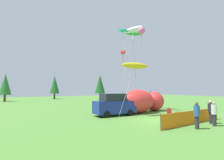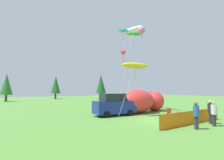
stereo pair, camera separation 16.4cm
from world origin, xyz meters
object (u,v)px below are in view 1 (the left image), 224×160
at_px(inflatable_cat, 143,102).
at_px(spectator_in_black_shirt, 214,113).
at_px(kite_pink_octopus, 141,31).
at_px(kite_teal_diamond, 123,32).
at_px(spectator_in_white_shirt, 197,114).
at_px(kite_green_fish, 133,34).
at_px(parked_car, 114,105).
at_px(folding_chair, 171,113).
at_px(kite_white_ghost, 133,30).
at_px(kite_red_lizard, 123,52).
at_px(kite_yellow_hero, 135,66).
at_px(spectator_in_yellow_shirt, 211,111).

height_order(inflatable_cat, spectator_in_black_shirt, inflatable_cat).
height_order(kite_pink_octopus, kite_teal_diamond, kite_teal_diamond).
distance_m(spectator_in_white_shirt, kite_green_fish, 15.40).
relative_size(parked_car, folding_chair, 4.60).
height_order(folding_chair, kite_teal_diamond, kite_teal_diamond).
bearing_deg(parked_car, kite_white_ghost, 30.38).
xyz_separation_m(folding_chair, kite_pink_octopus, (-0.02, 3.84, 8.53)).
relative_size(folding_chair, spectator_in_white_shirt, 0.53).
bearing_deg(kite_pink_octopus, kite_white_ghost, 72.39).
bearing_deg(kite_red_lizard, kite_white_ghost, -69.60).
xyz_separation_m(kite_yellow_hero, kite_red_lizard, (1.92, 5.00, 2.51)).
bearing_deg(spectator_in_yellow_shirt, parked_car, 120.07).
xyz_separation_m(folding_chair, kite_yellow_hero, (-1.65, 2.89, 4.46)).
height_order(inflatable_cat, spectator_in_yellow_shirt, inflatable_cat).
relative_size(kite_green_fish, kite_teal_diamond, 1.08).
height_order(parked_car, kite_yellow_hero, kite_yellow_hero).
xyz_separation_m(spectator_in_black_shirt, kite_green_fish, (1.76, 11.71, 9.34)).
height_order(parked_car, spectator_in_yellow_shirt, parked_car).
height_order(parked_car, folding_chair, parked_car).
distance_m(folding_chair, kite_white_ghost, 11.61).
bearing_deg(parked_car, kite_yellow_hero, -35.21).
bearing_deg(spectator_in_black_shirt, inflatable_cat, 86.32).
height_order(parked_car, kite_white_ghost, kite_white_ghost).
xyz_separation_m(spectator_in_black_shirt, spectator_in_yellow_shirt, (0.67, 0.63, 0.02)).
distance_m(inflatable_cat, kite_green_fish, 9.75).
bearing_deg(folding_chair, kite_teal_diamond, 102.77).
height_order(parked_car, kite_red_lizard, kite_red_lizard).
bearing_deg(kite_pink_octopus, kite_teal_diamond, 96.91).
relative_size(spectator_in_yellow_shirt, kite_white_ghost, 0.17).
bearing_deg(kite_red_lizard, kite_green_fish, 2.52).
height_order(spectator_in_black_shirt, kite_teal_diamond, kite_teal_diamond).
relative_size(inflatable_cat, kite_teal_diamond, 0.67).
bearing_deg(kite_teal_diamond, kite_red_lizard, 56.83).
bearing_deg(kite_teal_diamond, parked_car, -137.26).
distance_m(kite_white_ghost, kite_pink_octopus, 2.95).
bearing_deg(parked_car, spectator_in_yellow_shirt, -58.51).
relative_size(spectator_in_black_shirt, kite_pink_octopus, 0.18).
distance_m(spectator_in_black_shirt, spectator_in_yellow_shirt, 0.92).
xyz_separation_m(spectator_in_white_shirt, kite_green_fish, (3.73, 11.68, 9.32)).
xyz_separation_m(spectator_in_white_shirt, kite_teal_diamond, (1.38, 10.60, 8.79)).
height_order(folding_chair, kite_white_ghost, kite_white_ghost).
distance_m(spectator_in_black_shirt, spectator_in_white_shirt, 1.97).
xyz_separation_m(spectator_in_yellow_shirt, kite_white_ghost, (-0.06, 9.56, 9.18)).
bearing_deg(kite_white_ghost, kite_green_fish, 52.75).
bearing_deg(folding_chair, kite_pink_octopus, 99.85).
relative_size(spectator_in_yellow_shirt, kite_yellow_hero, 0.33).
bearing_deg(kite_green_fish, kite_pink_octopus, -115.65).
bearing_deg(kite_yellow_hero, spectator_in_black_shirt, -74.48).
distance_m(inflatable_cat, kite_white_ghost, 9.13).
distance_m(kite_green_fish, kite_pink_octopus, 4.74).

